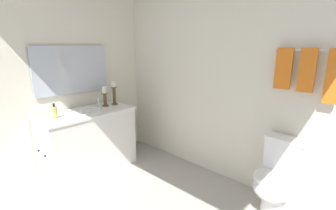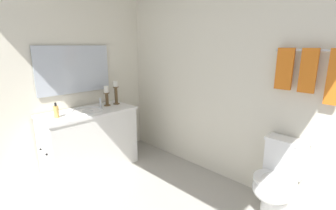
% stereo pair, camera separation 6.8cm
% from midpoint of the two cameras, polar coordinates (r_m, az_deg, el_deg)
% --- Properties ---
extents(wall_back, '(3.20, 0.04, 2.45)m').
position_cam_midpoint_polar(wall_back, '(3.00, 13.14, 5.68)').
color(wall_back, silver).
rests_on(wall_back, ground).
extents(wall_left, '(0.04, 2.34, 2.45)m').
position_cam_midpoint_polar(wall_left, '(3.46, -21.88, 6.11)').
color(wall_left, silver).
rests_on(wall_left, ground).
extents(vanity_cabinet, '(0.58, 1.18, 0.81)m').
position_cam_midpoint_polar(vanity_cabinet, '(3.40, -17.39, -7.93)').
color(vanity_cabinet, white).
rests_on(vanity_cabinet, ground).
extents(sink_basin, '(0.40, 0.40, 0.24)m').
position_cam_midpoint_polar(sink_basin, '(3.28, -17.84, -1.95)').
color(sink_basin, white).
rests_on(sink_basin, vanity_cabinet).
extents(mirror, '(0.02, 0.99, 0.62)m').
position_cam_midpoint_polar(mirror, '(3.44, -20.73, 7.83)').
color(mirror, silver).
extents(candle_holder_tall, '(0.09, 0.09, 0.33)m').
position_cam_midpoint_polar(candle_holder_tall, '(3.51, -11.67, 3.01)').
color(candle_holder_tall, brown).
rests_on(candle_holder_tall, vanity_cabinet).
extents(candle_holder_short, '(0.09, 0.09, 0.28)m').
position_cam_midpoint_polar(candle_holder_short, '(3.45, -13.76, 2.23)').
color(candle_holder_short, brown).
rests_on(candle_holder_short, vanity_cabinet).
extents(soap_bottle, '(0.06, 0.06, 0.18)m').
position_cam_midpoint_polar(soap_bottle, '(3.07, -24.35, -1.42)').
color(soap_bottle, '#E5B259').
rests_on(soap_bottle, vanity_cabinet).
extents(toilet, '(0.39, 0.54, 0.75)m').
position_cam_midpoint_polar(toilet, '(2.67, 25.12, -15.88)').
color(toilet, white).
rests_on(toilet, ground).
extents(towel_bar, '(0.62, 0.02, 0.02)m').
position_cam_midpoint_polar(towel_bar, '(2.54, 31.53, 10.99)').
color(towel_bar, silver).
extents(towel_near_vanity, '(0.15, 0.03, 0.39)m').
position_cam_midpoint_polar(towel_near_vanity, '(2.59, 26.52, 7.64)').
color(towel_near_vanity, orange).
rests_on(towel_near_vanity, towel_bar).
extents(towel_center, '(0.14, 0.03, 0.40)m').
position_cam_midpoint_polar(towel_center, '(2.54, 30.92, 6.96)').
color(towel_center, orange).
rests_on(towel_center, towel_bar).
extents(towel_near_corner, '(0.11, 0.03, 0.48)m').
position_cam_midpoint_polar(towel_near_corner, '(2.50, 35.36, 5.39)').
color(towel_near_corner, orange).
rests_on(towel_near_corner, towel_bar).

